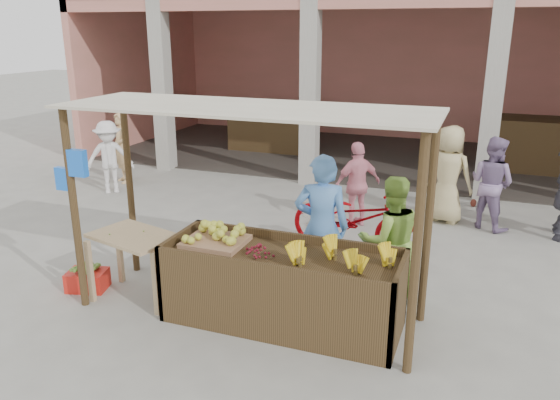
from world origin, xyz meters
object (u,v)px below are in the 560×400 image
at_px(side_table, 135,245).
at_px(vendor_green, 390,237).
at_px(vendor_blue, 322,223).
at_px(motorcycle, 355,217).
at_px(red_crate, 88,280).
at_px(fruit_stall, 282,290).

xyz_separation_m(side_table, vendor_green, (2.87, 0.97, 0.14)).
relative_size(vendor_blue, motorcycle, 0.94).
bearing_deg(side_table, vendor_blue, 36.56).
bearing_deg(vendor_blue, side_table, 8.62).
height_order(red_crate, vendor_blue, vendor_blue).
bearing_deg(side_table, motorcycle, 62.43).
distance_m(vendor_blue, motorcycle, 1.58).
xyz_separation_m(vendor_green, motorcycle, (-0.72, 1.37, -0.29)).
bearing_deg(red_crate, vendor_green, 0.83).
bearing_deg(vendor_green, side_table, -7.14).
bearing_deg(red_crate, vendor_blue, 2.25).
bearing_deg(side_table, fruit_stall, 16.83).
relative_size(side_table, red_crate, 2.43).
distance_m(side_table, motorcycle, 3.18).
bearing_deg(vendor_blue, vendor_green, 177.69).
bearing_deg(motorcycle, side_table, 144.49).
relative_size(vendor_green, motorcycle, 0.81).
height_order(side_table, motorcycle, motorcycle).
xyz_separation_m(vendor_blue, vendor_green, (0.79, 0.15, -0.13)).
bearing_deg(red_crate, fruit_stall, -12.60).
height_order(fruit_stall, vendor_blue, vendor_blue).
xyz_separation_m(red_crate, motorcycle, (2.87, 2.39, 0.41)).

